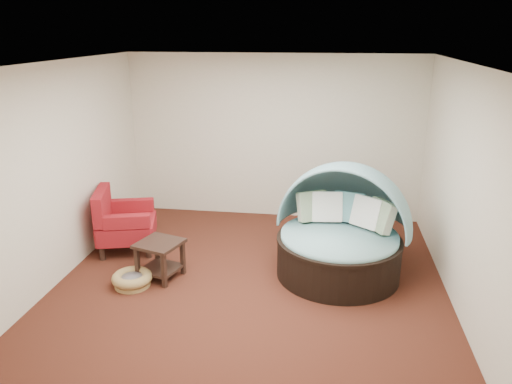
# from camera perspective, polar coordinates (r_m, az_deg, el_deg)

# --- Properties ---
(floor) EXTENTS (5.00, 5.00, 0.00)m
(floor) POSITION_cam_1_polar(r_m,az_deg,el_deg) (6.71, -0.53, -10.06)
(floor) COLOR #4C2215
(floor) RESTS_ON ground
(wall_back) EXTENTS (5.00, 0.00, 5.00)m
(wall_back) POSITION_cam_1_polar(r_m,az_deg,el_deg) (8.57, 2.05, 6.23)
(wall_back) COLOR beige
(wall_back) RESTS_ON floor
(wall_front) EXTENTS (5.00, 0.00, 5.00)m
(wall_front) POSITION_cam_1_polar(r_m,az_deg,el_deg) (3.89, -6.37, -9.10)
(wall_front) COLOR beige
(wall_front) RESTS_ON floor
(wall_left) EXTENTS (0.00, 5.00, 5.00)m
(wall_left) POSITION_cam_1_polar(r_m,az_deg,el_deg) (7.00, -21.25, 2.23)
(wall_left) COLOR beige
(wall_left) RESTS_ON floor
(wall_right) EXTENTS (0.00, 5.00, 5.00)m
(wall_right) POSITION_cam_1_polar(r_m,az_deg,el_deg) (6.30, 22.51, 0.39)
(wall_right) COLOR beige
(wall_right) RESTS_ON floor
(ceiling) EXTENTS (5.00, 5.00, 0.00)m
(ceiling) POSITION_cam_1_polar(r_m,az_deg,el_deg) (5.92, -0.61, 14.55)
(ceiling) COLOR white
(ceiling) RESTS_ON wall_back
(canopy_daybed) EXTENTS (2.07, 2.03, 1.52)m
(canopy_daybed) POSITION_cam_1_polar(r_m,az_deg,el_deg) (6.74, 9.77, -3.63)
(canopy_daybed) COLOR black
(canopy_daybed) RESTS_ON floor
(pet_basket) EXTENTS (0.54, 0.54, 0.18)m
(pet_basket) POSITION_cam_1_polar(r_m,az_deg,el_deg) (6.73, -13.97, -9.64)
(pet_basket) COLOR olive
(pet_basket) RESTS_ON floor
(red_armchair) EXTENTS (1.01, 1.01, 0.96)m
(red_armchair) POSITION_cam_1_polar(r_m,az_deg,el_deg) (7.67, -15.05, -3.34)
(red_armchair) COLOR black
(red_armchair) RESTS_ON floor
(side_table) EXTENTS (0.67, 0.67, 0.51)m
(side_table) POSITION_cam_1_polar(r_m,az_deg,el_deg) (6.77, -10.92, -7.04)
(side_table) COLOR black
(side_table) RESTS_ON floor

